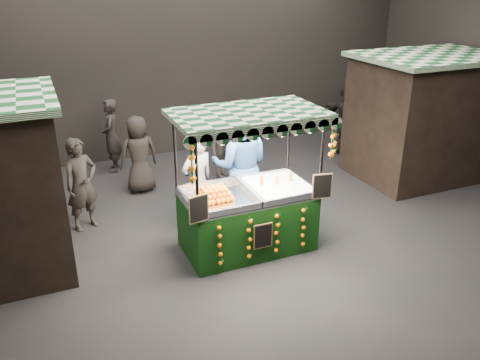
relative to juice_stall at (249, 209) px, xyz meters
name	(u,v)px	position (x,y,z in m)	size (l,w,h in m)	color
ground	(269,245)	(0.35, -0.05, -0.70)	(12.00, 12.00, 0.00)	black
market_hall	(275,30)	(0.35, -0.05, 2.68)	(12.10, 10.10, 5.05)	black
neighbour_stall_right	(426,116)	(4.75, 1.45, 0.61)	(3.00, 2.20, 2.60)	black
juice_stall	(249,209)	(0.00, 0.00, 0.00)	(2.33, 1.37, 2.26)	black
vendor_grey	(197,182)	(-0.50, 1.02, 0.14)	(0.70, 0.55, 1.69)	slate
vendor_blue	(240,166)	(0.26, 0.93, 0.35)	(1.26, 1.15, 2.11)	#294E86
shopper_0	(81,184)	(-2.32, 1.75, 0.11)	(0.70, 0.60, 1.63)	#2D2925
shopper_1	(359,119)	(4.47, 3.31, 0.09)	(0.78, 0.61, 1.57)	#292421
shopper_2	(241,129)	(1.48, 3.77, 0.05)	(0.91, 0.44, 1.51)	#292421
shopper_3	(223,144)	(0.72, 2.95, 0.05)	(1.09, 1.08, 1.51)	black
shopper_4	(139,155)	(-1.09, 2.92, 0.08)	(0.81, 0.57, 1.56)	black
shopper_5	(350,117)	(4.00, 3.06, 0.27)	(1.01, 1.88, 1.93)	black
shopper_6	(111,136)	(-1.40, 4.27, 0.11)	(0.51, 0.66, 1.62)	#2B2322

